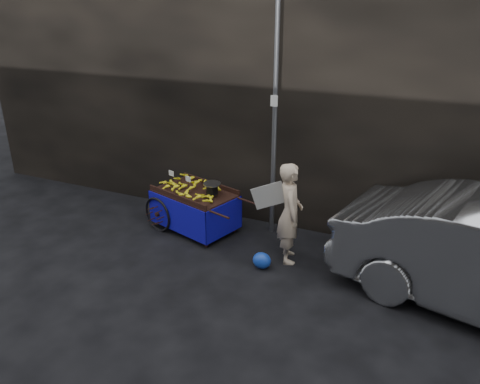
% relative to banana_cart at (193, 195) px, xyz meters
% --- Properties ---
extents(ground, '(80.00, 80.00, 0.00)m').
position_rel_banana_cart_xyz_m(ground, '(1.05, -0.82, -0.66)').
color(ground, black).
rests_on(ground, ground).
extents(building_wall, '(13.50, 2.00, 5.00)m').
position_rel_banana_cart_xyz_m(building_wall, '(1.44, 1.78, 1.84)').
color(building_wall, black).
rests_on(building_wall, ground).
extents(street_pole, '(0.12, 0.10, 4.00)m').
position_rel_banana_cart_xyz_m(street_pole, '(1.35, 0.48, 1.34)').
color(street_pole, slate).
rests_on(street_pole, ground).
extents(banana_cart, '(2.15, 1.40, 1.08)m').
position_rel_banana_cart_xyz_m(banana_cart, '(0.00, 0.00, 0.00)').
color(banana_cart, black).
rests_on(banana_cart, ground).
extents(vendor, '(0.90, 0.71, 1.65)m').
position_rel_banana_cart_xyz_m(vendor, '(1.94, -0.34, 0.17)').
color(vendor, beige).
rests_on(vendor, ground).
extents(plastic_bag, '(0.30, 0.24, 0.27)m').
position_rel_banana_cart_xyz_m(plastic_bag, '(1.66, -0.77, -0.53)').
color(plastic_bag, '#173EB3').
rests_on(plastic_bag, ground).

